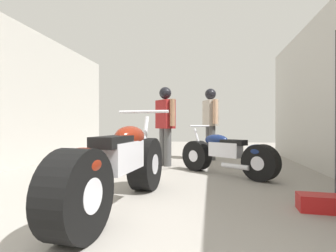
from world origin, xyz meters
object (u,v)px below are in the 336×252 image
object	(u,v)px
motorcycle_maroon_cruiser	(119,167)
mechanic_in_blue	(210,117)
mechanic_with_helmet	(165,119)
red_toolbox	(320,203)
motorcycle_black_naked	(227,155)

from	to	relation	value
motorcycle_maroon_cruiser	mechanic_in_blue	size ratio (longest dim) A/B	1.28
motorcycle_maroon_cruiser	mechanic_with_helmet	bearing A→B (deg)	90.71
mechanic_in_blue	red_toolbox	distance (m)	3.87
motorcycle_maroon_cruiser	motorcycle_black_naked	size ratio (longest dim) A/B	1.42
motorcycle_black_naked	red_toolbox	world-z (taller)	motorcycle_black_naked
mechanic_in_blue	red_toolbox	bearing A→B (deg)	-73.76
motorcycle_maroon_cruiser	mechanic_with_helmet	distance (m)	2.83
mechanic_in_blue	red_toolbox	xyz separation A→B (m)	(1.05, -3.60, -0.95)
motorcycle_maroon_cruiser	mechanic_in_blue	distance (m)	4.01
motorcycle_maroon_cruiser	mechanic_with_helmet	world-z (taller)	mechanic_with_helmet
red_toolbox	motorcycle_black_naked	bearing A→B (deg)	114.98
mechanic_in_blue	mechanic_with_helmet	distance (m)	1.42
mechanic_in_blue	mechanic_with_helmet	world-z (taller)	mechanic_in_blue
motorcycle_black_naked	red_toolbox	xyz separation A→B (m)	(0.77, -1.66, -0.26)
motorcycle_black_naked	mechanic_in_blue	distance (m)	2.08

